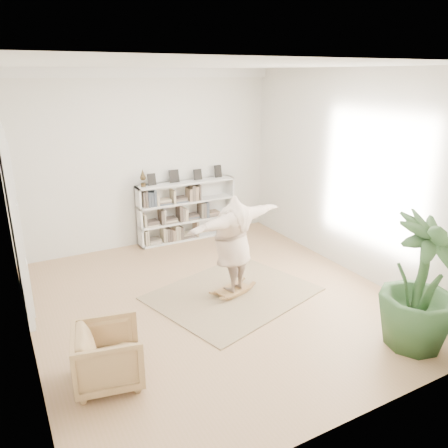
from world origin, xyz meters
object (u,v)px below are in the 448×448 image
(rocker_board, at_px, (233,290))
(person, at_px, (233,241))
(bookshelf, at_px, (186,211))
(armchair, at_px, (109,355))
(houseplant, at_px, (421,284))

(rocker_board, bearing_deg, person, 0.00)
(rocker_board, height_order, person, person)
(bookshelf, relative_size, rocker_board, 3.49)
(rocker_board, xyz_separation_m, person, (0.00, 0.00, 0.87))
(bookshelf, distance_m, armchair, 4.84)
(bookshelf, relative_size, armchair, 2.78)
(armchair, bearing_deg, houseplant, -95.98)
(person, xyz_separation_m, houseplant, (1.44, -2.40, -0.04))
(bookshelf, distance_m, person, 2.81)
(bookshelf, bearing_deg, person, -98.00)
(armchair, distance_m, houseplant, 4.02)
(houseplant, bearing_deg, rocker_board, 120.94)
(rocker_board, xyz_separation_m, houseplant, (1.44, -2.40, 0.84))
(rocker_board, distance_m, person, 0.87)
(bookshelf, distance_m, rocker_board, 2.85)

